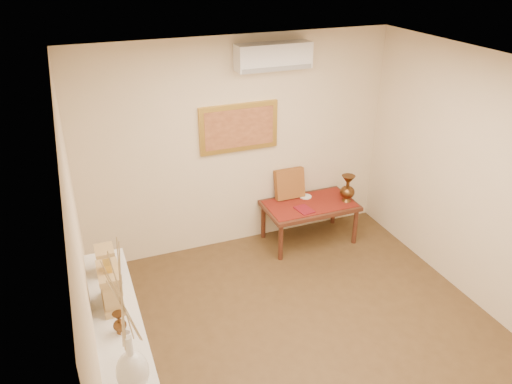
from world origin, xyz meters
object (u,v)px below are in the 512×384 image
white_vase (125,323)px  mantel_clock (111,287)px  wooden_chest (106,260)px  display_ledge (124,364)px  low_table (310,208)px  brass_urn_tall (348,186)px

white_vase → mantel_clock: bearing=91.4°
white_vase → wooden_chest: (-0.02, 1.42, -0.44)m
white_vase → display_ledge: size_ratio=0.56×
display_ledge → low_table: bearing=35.1°
display_ledge → low_table: (2.67, 1.88, -0.01)m
white_vase → brass_urn_tall: size_ratio=2.53×
white_vase → wooden_chest: size_ratio=4.59×
display_ledge → wooden_chest: 0.90m
wooden_chest → brass_urn_tall: bearing=19.3°
display_ledge → mantel_clock: mantel_clock is taller
mantel_clock → wooden_chest: 0.48m
white_vase → wooden_chest: bearing=90.6°
brass_urn_tall → white_vase: bearing=-141.2°
white_vase → mantel_clock: (-0.02, 0.94, -0.39)m
low_table → display_ledge: bearing=-144.9°
white_vase → mantel_clock: white_vase is taller
mantel_clock → low_table: 3.24m
brass_urn_tall → mantel_clock: bearing=-153.3°
wooden_chest → low_table: size_ratio=0.20×
mantel_clock → wooden_chest: mantel_clock is taller
display_ledge → wooden_chest: (0.01, 0.67, 0.61)m
brass_urn_tall → mantel_clock: mantel_clock is taller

